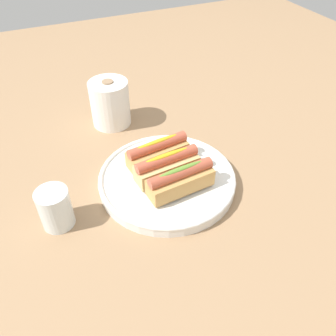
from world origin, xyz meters
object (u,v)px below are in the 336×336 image
Objects in this scene: hotdog_front at (181,180)px; hotdog_back at (168,165)px; paper_towel_roll at (110,103)px; water_glass at (56,209)px; hotdog_side at (157,152)px; serving_bowl at (168,179)px.

hotdog_front is 0.06m from hotdog_back.
hotdog_back is 1.15× the size of paper_towel_roll.
hotdog_back is at bearing 3.36° from water_glass.
paper_towel_roll is at bearing 97.85° from hotdog_front.
hotdog_front is at bearing -82.15° from paper_towel_roll.
paper_towel_roll is (0.22, 0.32, 0.02)m from water_glass.
hotdog_front is 0.11m from hotdog_side.
paper_towel_roll reaches higher than hotdog_back.
hotdog_back and hotdog_side have the same top height.
hotdog_front reaches higher than serving_bowl.
hotdog_back is 0.99× the size of hotdog_side.
water_glass is at bearing 171.57° from hotdog_front.
paper_towel_roll reaches higher than water_glass.
serving_bowl is at bearing -95.71° from hotdog_back.
hotdog_side is at bearing 95.82° from hotdog_front.
hotdog_front reaches higher than water_glass.
hotdog_side is 0.26m from water_glass.
hotdog_side is (-0.01, 0.05, 0.04)m from serving_bowl.
serving_bowl is 0.07m from hotdog_front.
paper_towel_roll reaches higher than hotdog_front.
hotdog_back is (-0.01, 0.05, 0.00)m from hotdog_front.
hotdog_back reaches higher than serving_bowl.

